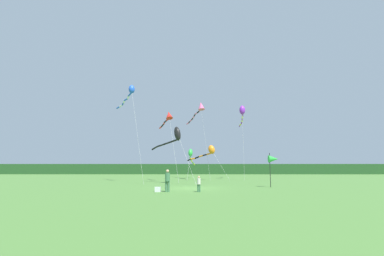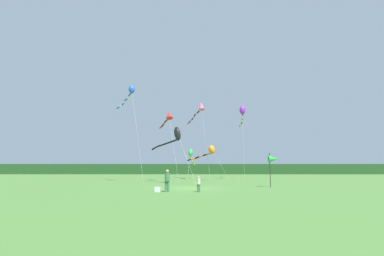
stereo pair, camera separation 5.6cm
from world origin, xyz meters
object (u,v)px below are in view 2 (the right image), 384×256
(kite_black, at_px, (175,136))
(cooler_box, at_px, (158,189))
(kite_purple, at_px, (242,112))
(kite_red, at_px, (168,117))
(kite_green, at_px, (191,155))
(kite_orange, at_px, (210,151))
(person_adult, at_px, (167,179))
(kite_blue, at_px, (130,93))
(kite_rainbow, at_px, (200,108))
(person_child, at_px, (199,183))
(banner_flag_pole, at_px, (273,159))

(kite_black, bearing_deg, cooler_box, -93.07)
(kite_purple, bearing_deg, kite_red, -152.52)
(kite_green, height_order, kite_orange, kite_orange)
(person_adult, distance_m, cooler_box, 1.07)
(kite_blue, distance_m, kite_rainbow, 11.89)
(kite_orange, bearing_deg, person_adult, -103.56)
(person_adult, distance_m, kite_red, 16.49)
(person_child, bearing_deg, kite_orange, 84.08)
(banner_flag_pole, height_order, kite_red, kite_red)
(person_adult, relative_size, banner_flag_pole, 0.53)
(kite_rainbow, bearing_deg, kite_orange, -64.87)
(kite_rainbow, bearing_deg, kite_purple, -1.49)
(banner_flag_pole, bearing_deg, kite_red, 138.29)
(cooler_box, relative_size, kite_black, 0.07)
(person_adult, bearing_deg, kite_black, 91.13)
(cooler_box, bearing_deg, person_adult, -5.70)
(person_child, relative_size, kite_blue, 0.10)
(banner_flag_pole, xyz_separation_m, kite_black, (-9.77, 5.41, 2.85))
(cooler_box, height_order, kite_orange, kite_orange)
(person_adult, height_order, kite_green, kite_green)
(cooler_box, distance_m, kite_red, 16.74)
(person_adult, relative_size, kite_rainbow, 0.14)
(kite_green, xyz_separation_m, kite_orange, (2.73, -4.57, 0.35))
(kite_blue, bearing_deg, person_child, -56.19)
(person_child, distance_m, kite_black, 11.62)
(person_adult, distance_m, kite_green, 22.42)
(kite_rainbow, distance_m, kite_black, 12.01)
(kite_red, height_order, kite_rainbow, kite_rainbow)
(kite_purple, xyz_separation_m, kite_rainbow, (-6.54, 0.17, 0.69))
(banner_flag_pole, relative_size, kite_purple, 0.29)
(kite_blue, relative_size, kite_purple, 1.09)
(kite_purple, distance_m, kite_orange, 8.46)
(person_child, height_order, kite_green, kite_green)
(banner_flag_pole, bearing_deg, kite_black, 151.04)
(kite_orange, bearing_deg, cooler_box, -105.89)
(kite_blue, height_order, kite_red, kite_blue)
(person_child, height_order, kite_red, kite_red)
(kite_black, bearing_deg, kite_red, 105.43)
(cooler_box, xyz_separation_m, kite_orange, (4.99, 17.54, 3.95))
(banner_flag_pole, relative_size, kite_green, 0.31)
(kite_purple, xyz_separation_m, kite_green, (-7.96, 1.94, -6.46))
(kite_purple, xyz_separation_m, kite_red, (-10.88, -5.66, -1.73))
(kite_black, bearing_deg, banner_flag_pole, -28.96)
(banner_flag_pole, relative_size, kite_black, 0.49)
(cooler_box, relative_size, kite_green, 0.04)
(banner_flag_pole, distance_m, kite_blue, 19.76)
(kite_purple, bearing_deg, cooler_box, -116.87)
(kite_green, bearing_deg, cooler_box, -95.84)
(kite_red, distance_m, kite_orange, 7.77)
(kite_green, bearing_deg, kite_blue, -129.67)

